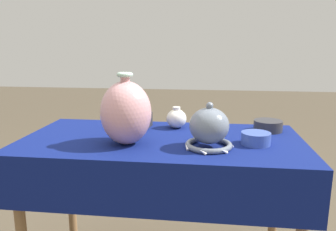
# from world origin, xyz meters

# --- Properties ---
(display_table) EXTENTS (1.23, 0.61, 0.75)m
(display_table) POSITION_xyz_m (0.00, -0.02, 0.66)
(display_table) COLOR olive
(display_table) RESTS_ON ground_plane
(vase_tall_bulbous) EXTENTS (0.21, 0.21, 0.30)m
(vase_tall_bulbous) POSITION_xyz_m (-0.13, -0.10, 0.88)
(vase_tall_bulbous) COLOR #D19399
(vase_tall_bulbous) RESTS_ON display_table
(vase_dome_bell) EXTENTS (0.20, 0.20, 0.19)m
(vase_dome_bell) POSITION_xyz_m (0.21, -0.11, 0.82)
(vase_dome_bell) COLOR slate
(vase_dome_bell) RESTS_ON display_table
(mosaic_tile_box) EXTENTS (0.14, 0.13, 0.07)m
(mosaic_tile_box) POSITION_xyz_m (-0.15, 0.17, 0.78)
(mosaic_tile_box) COLOR #232328
(mosaic_tile_box) RESTS_ON display_table
(pot_squat_charcoal) EXTENTS (0.13, 0.13, 0.05)m
(pot_squat_charcoal) POSITION_xyz_m (0.49, 0.18, 0.77)
(pot_squat_charcoal) COLOR #2D2D33
(pot_squat_charcoal) RESTS_ON display_table
(jar_round_ivory) EXTENTS (0.10, 0.10, 0.11)m
(jar_round_ivory) POSITION_xyz_m (0.05, 0.19, 0.79)
(jar_round_ivory) COLOR white
(jar_round_ivory) RESTS_ON display_table
(pot_squat_cobalt) EXTENTS (0.12, 0.12, 0.05)m
(pot_squat_cobalt) POSITION_xyz_m (0.40, -0.05, 0.77)
(pot_squat_cobalt) COLOR #3851A8
(pot_squat_cobalt) RESTS_ON display_table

